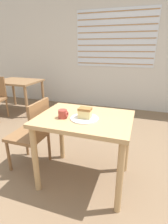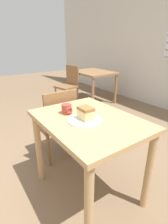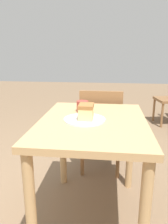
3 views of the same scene
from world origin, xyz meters
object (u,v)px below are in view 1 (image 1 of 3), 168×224
Objects in this scene: plate at (84,118)px; coffee_mug at (63,114)px; dining_table_far at (18,85)px; dining_table_near at (85,129)px; chair_near_window at (32,132)px; cake_slice at (85,113)px.

plate is 2.86× the size of coffee_mug.
plate is (2.19, -1.78, 0.16)m from dining_table_far.
chair_near_window is (-0.66, 0.03, -0.16)m from dining_table_near.
cake_slice reaches higher than chair_near_window.
dining_table_far is at bearing 141.01° from cake_slice.
coffee_mug is at bearing 75.26° from chair_near_window.
plate is at bearing -100.87° from cake_slice.
dining_table_far is at bearing 141.44° from dining_table_near.
plate reaches higher than dining_table_far.
dining_table_far is 7.90× the size of cake_slice.
dining_table_far is 2.70m from coffee_mug.
dining_table_near is at bearing 107.28° from plate.
chair_near_window is 9.03× the size of coffee_mug.
cake_slice is at bearing 13.55° from coffee_mug.
cake_slice is (2.19, -1.77, 0.22)m from dining_table_far.
cake_slice is (0.68, -0.07, 0.35)m from chair_near_window.
cake_slice is at bearing -66.48° from dining_table_near.
dining_table_near is 0.68m from chair_near_window.
dining_table_near is at bearing 87.30° from chair_near_window.
dining_table_far is 2.83m from cake_slice.
cake_slice is 0.22m from coffee_mug.
chair_near_window reaches higher than coffee_mug.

